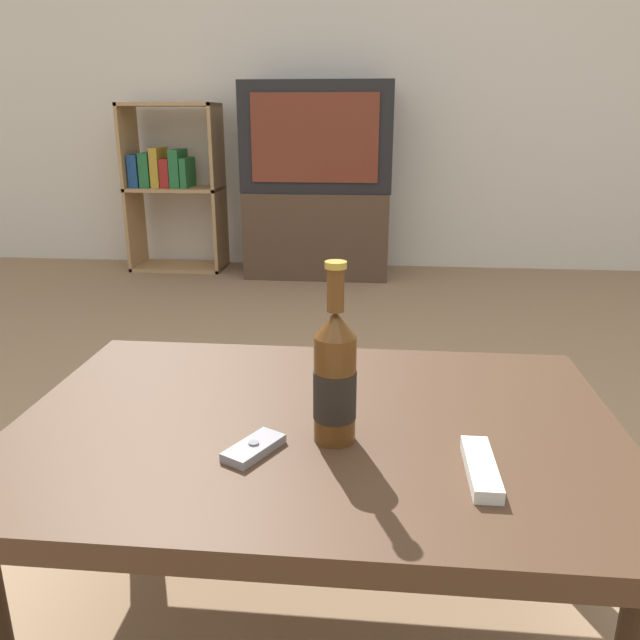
{
  "coord_description": "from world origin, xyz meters",
  "views": [
    {
      "loc": [
        0.1,
        -0.94,
        0.9
      ],
      "look_at": [
        -0.02,
        0.23,
        0.52
      ],
      "focal_mm": 35.0,
      "sensor_mm": 36.0,
      "label": 1
    }
  ],
  "objects_px": {
    "tv_stand": "(318,233)",
    "bookshelf": "(170,181)",
    "beer_bottle": "(335,378)",
    "remote_control": "(481,468)",
    "television": "(318,137)",
    "cell_phone": "(254,448)"
  },
  "relations": [
    {
      "from": "tv_stand",
      "to": "bookshelf",
      "type": "distance_m",
      "value": 0.96
    },
    {
      "from": "bookshelf",
      "to": "beer_bottle",
      "type": "xyz_separation_m",
      "value": [
        1.21,
        -2.88,
        -0.01
      ]
    },
    {
      "from": "remote_control",
      "to": "tv_stand",
      "type": "bearing_deg",
      "value": 100.41
    },
    {
      "from": "tv_stand",
      "to": "beer_bottle",
      "type": "distance_m",
      "value": 2.84
    },
    {
      "from": "remote_control",
      "to": "bookshelf",
      "type": "bearing_deg",
      "value": 116.01
    },
    {
      "from": "television",
      "to": "beer_bottle",
      "type": "bearing_deg",
      "value": -83.82
    },
    {
      "from": "remote_control",
      "to": "television",
      "type": "bearing_deg",
      "value": 100.43
    },
    {
      "from": "bookshelf",
      "to": "remote_control",
      "type": "distance_m",
      "value": 3.29
    },
    {
      "from": "cell_phone",
      "to": "remote_control",
      "type": "bearing_deg",
      "value": 23.48
    },
    {
      "from": "tv_stand",
      "to": "remote_control",
      "type": "distance_m",
      "value": 2.94
    },
    {
      "from": "beer_bottle",
      "to": "remote_control",
      "type": "height_order",
      "value": "beer_bottle"
    },
    {
      "from": "cell_phone",
      "to": "tv_stand",
      "type": "bearing_deg",
      "value": 122.37
    },
    {
      "from": "television",
      "to": "remote_control",
      "type": "height_order",
      "value": "television"
    },
    {
      "from": "tv_stand",
      "to": "television",
      "type": "bearing_deg",
      "value": -90.0
    },
    {
      "from": "television",
      "to": "remote_control",
      "type": "distance_m",
      "value": 2.96
    },
    {
      "from": "cell_phone",
      "to": "beer_bottle",
      "type": "bearing_deg",
      "value": 52.21
    },
    {
      "from": "television",
      "to": "cell_phone",
      "type": "xyz_separation_m",
      "value": [
        0.18,
        -2.86,
        -0.37
      ]
    },
    {
      "from": "beer_bottle",
      "to": "tv_stand",
      "type": "bearing_deg",
      "value": 96.17
    },
    {
      "from": "television",
      "to": "beer_bottle",
      "type": "distance_m",
      "value": 2.84
    },
    {
      "from": "bookshelf",
      "to": "remote_control",
      "type": "relative_size",
      "value": 6.5
    },
    {
      "from": "bookshelf",
      "to": "beer_bottle",
      "type": "distance_m",
      "value": 3.12
    },
    {
      "from": "tv_stand",
      "to": "television",
      "type": "distance_m",
      "value": 0.55
    }
  ]
}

